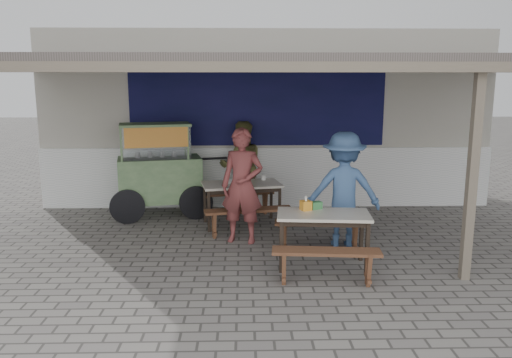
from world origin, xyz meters
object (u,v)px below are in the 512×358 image
at_px(bench_right_wall, 320,229).
at_px(condiment_jar, 263,177).
at_px(bench_right_street, 326,259).
at_px(vendor_cart, 159,166).
at_px(table_left, 241,188).
at_px(table_right, 323,219).
at_px(patron_street_side, 242,186).
at_px(patron_wall_side, 242,167).
at_px(patron_right_table, 343,190).
at_px(donation_box, 316,205).
at_px(bench_left_street, 249,216).
at_px(condiment_bowl, 229,182).
at_px(tissue_box, 306,205).
at_px(bench_left_wall, 235,198).

height_order(bench_right_wall, condiment_jar, condiment_jar).
relative_size(bench_right_street, bench_right_wall, 1.00).
relative_size(bench_right_street, vendor_cart, 0.66).
bearing_deg(table_left, table_right, -72.28).
relative_size(table_left, condiment_jar, 15.42).
relative_size(patron_street_side, patron_wall_side, 1.03).
distance_m(patron_right_table, donation_box, 0.84).
xyz_separation_m(bench_right_street, condiment_jar, (-0.66, 2.98, 0.46)).
height_order(bench_right_street, patron_wall_side, patron_wall_side).
bearing_deg(table_left, patron_right_table, -47.38).
distance_m(bench_right_wall, patron_right_table, 0.72).
bearing_deg(patron_right_table, bench_left_street, -16.66).
bearing_deg(table_left, condiment_bowl, 166.75).
height_order(table_right, donation_box, donation_box).
height_order(table_right, condiment_jar, condiment_jar).
bearing_deg(condiment_jar, bench_right_street, -77.57).
bearing_deg(bench_right_street, donation_box, 95.96).
bearing_deg(tissue_box, patron_street_side, 132.82).
xyz_separation_m(vendor_cart, condiment_jar, (1.94, -0.35, -0.15)).
relative_size(patron_right_table, condiment_bowl, 9.41).
relative_size(table_left, donation_box, 9.46).
height_order(patron_wall_side, condiment_bowl, patron_wall_side).
bearing_deg(condiment_jar, condiment_bowl, -155.88).
xyz_separation_m(table_left, bench_right_wall, (1.17, -1.43, -0.34)).
relative_size(table_right, bench_right_wall, 0.95).
distance_m(bench_right_wall, vendor_cart, 3.46).
bearing_deg(condiment_jar, bench_left_wall, 145.69).
bearing_deg(bench_left_street, patron_right_table, -30.64).
height_order(bench_right_street, condiment_bowl, condiment_bowl).
bearing_deg(table_right, bench_left_street, 129.94).
relative_size(vendor_cart, condiment_jar, 21.92).
relative_size(bench_left_street, table_right, 1.14).
bearing_deg(donation_box, condiment_bowl, 124.46).
bearing_deg(condiment_jar, patron_street_side, -107.16).
height_order(bench_right_wall, donation_box, donation_box).
xyz_separation_m(bench_left_wall, table_right, (1.23, -2.70, 0.33)).
bearing_deg(bench_left_wall, condiment_bowl, -109.81).
relative_size(tissue_box, condiment_bowl, 0.71).
height_order(bench_left_street, condiment_jar, condiment_jar).
bearing_deg(table_right, vendor_cart, 139.51).
height_order(bench_left_street, bench_right_wall, same).
relative_size(bench_left_wall, patron_right_table, 0.84).
relative_size(vendor_cart, condiment_bowl, 11.07).
relative_size(bench_left_wall, condiment_bowl, 7.87).
bearing_deg(bench_right_street, tissue_box, 106.50).
height_order(bench_right_wall, patron_street_side, patron_street_side).
height_order(bench_left_wall, table_right, table_right).
xyz_separation_m(bench_right_wall, condiment_bowl, (-1.39, 1.44, 0.44)).
bearing_deg(bench_right_wall, bench_right_street, -90.00).
distance_m(patron_wall_side, donation_box, 3.00).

